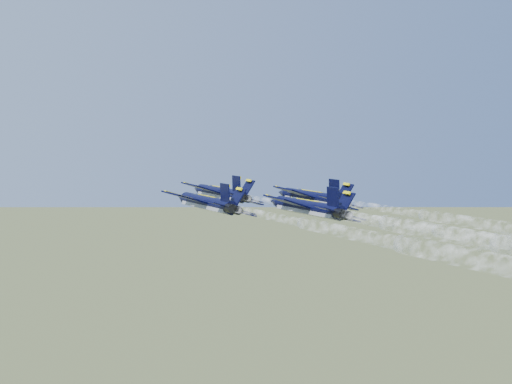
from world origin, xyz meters
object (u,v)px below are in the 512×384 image
jet_right (311,197)px  jet_lead (220,193)px  jet_slot (307,207)px  jet_left (206,203)px

jet_right → jet_lead: bearing=122.0°
jet_slot → jet_lead: bearing=90.3°
jet_lead → jet_right: size_ratio=1.00×
jet_left → jet_slot: same height
jet_left → jet_slot: bearing=-53.3°
jet_left → jet_slot: (9.30, -11.91, 0.00)m
jet_right → jet_slot: bearing=-125.7°
jet_left → jet_lead: bearing=56.6°
jet_lead → jet_left: bearing=-123.4°
jet_lead → jet_left: same height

